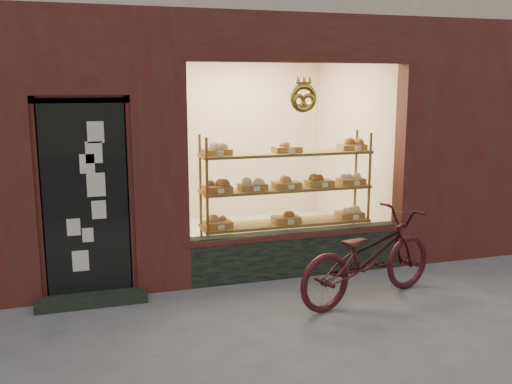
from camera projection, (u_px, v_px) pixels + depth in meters
name	position (u px, v px, depth m)	size (l,w,h in m)	color
ground	(338.00, 357.00, 4.91)	(90.00, 90.00, 0.00)	slate
display_shelf	(286.00, 200.00, 7.27)	(2.20, 0.45, 1.70)	brown
bicycle	(368.00, 256.00, 6.14)	(0.65, 1.86, 0.98)	#360F15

